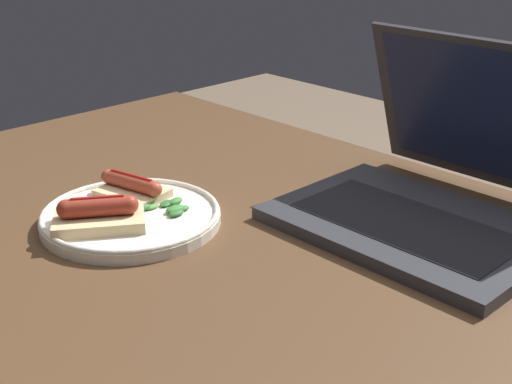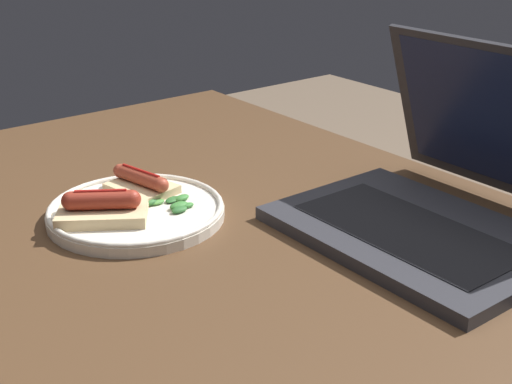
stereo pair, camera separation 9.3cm
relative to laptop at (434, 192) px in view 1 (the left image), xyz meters
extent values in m
cube|color=#4C331E|center=(-0.07, -0.27, -0.06)|extent=(1.47, 0.90, 0.04)
cylinder|color=#4C331E|center=(-0.71, 0.09, -0.44)|extent=(0.04, 0.04, 0.72)
cube|color=#2D2D33|center=(0.00, -0.05, -0.04)|extent=(0.36, 0.25, 0.02)
cube|color=black|center=(0.00, -0.06, -0.03)|extent=(0.29, 0.14, 0.00)
cube|color=#2D2D33|center=(0.00, 0.12, 0.09)|extent=(0.36, 0.09, 0.23)
cube|color=#192347|center=(0.00, 0.11, 0.09)|extent=(0.32, 0.07, 0.20)
cylinder|color=silver|center=(-0.28, -0.30, -0.04)|extent=(0.25, 0.25, 0.01)
torus|color=silver|center=(-0.28, -0.30, -0.03)|extent=(0.24, 0.24, 0.01)
cube|color=#D6B784|center=(-0.33, -0.27, -0.02)|extent=(0.11, 0.09, 0.01)
cylinder|color=#9E3D28|center=(-0.33, -0.27, -0.01)|extent=(0.09, 0.04, 0.02)
sphere|color=#9E3D28|center=(-0.37, -0.28, -0.01)|extent=(0.02, 0.02, 0.02)
sphere|color=#9E3D28|center=(-0.29, -0.26, -0.01)|extent=(0.02, 0.02, 0.02)
cylinder|color=red|center=(-0.33, -0.27, 0.00)|extent=(0.08, 0.02, 0.00)
cube|color=#D6B784|center=(-0.28, -0.36, -0.02)|extent=(0.12, 0.14, 0.02)
cylinder|color=maroon|center=(-0.28, -0.36, 0.00)|extent=(0.07, 0.08, 0.03)
sphere|color=maroon|center=(-0.30, -0.39, 0.00)|extent=(0.03, 0.03, 0.03)
sphere|color=maroon|center=(-0.26, -0.32, 0.00)|extent=(0.03, 0.03, 0.03)
cylinder|color=red|center=(-0.28, -0.36, 0.01)|extent=(0.04, 0.06, 0.00)
ellipsoid|color=#2D662D|center=(-0.23, -0.26, -0.03)|extent=(0.02, 0.03, 0.01)
ellipsoid|color=#387A33|center=(-0.25, -0.26, -0.03)|extent=(0.02, 0.03, 0.01)
ellipsoid|color=#2D662D|center=(-0.28, -0.28, -0.02)|extent=(0.02, 0.03, 0.01)
ellipsoid|color=#387A33|center=(-0.27, -0.24, -0.03)|extent=(0.02, 0.03, 0.01)
ellipsoid|color=#387A33|center=(-0.24, -0.24, -0.03)|extent=(0.01, 0.02, 0.01)
ellipsoid|color=#2D662D|center=(-0.27, -0.25, -0.03)|extent=(0.02, 0.03, 0.01)
ellipsoid|color=#709E4C|center=(-0.29, -0.25, -0.03)|extent=(0.02, 0.02, 0.01)
ellipsoid|color=#4C8E3D|center=(-0.28, -0.27, -0.03)|extent=(0.02, 0.02, 0.01)
camera|label=1|loc=(0.48, -0.80, 0.38)|focal=50.00mm
camera|label=2|loc=(0.54, -0.73, 0.38)|focal=50.00mm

